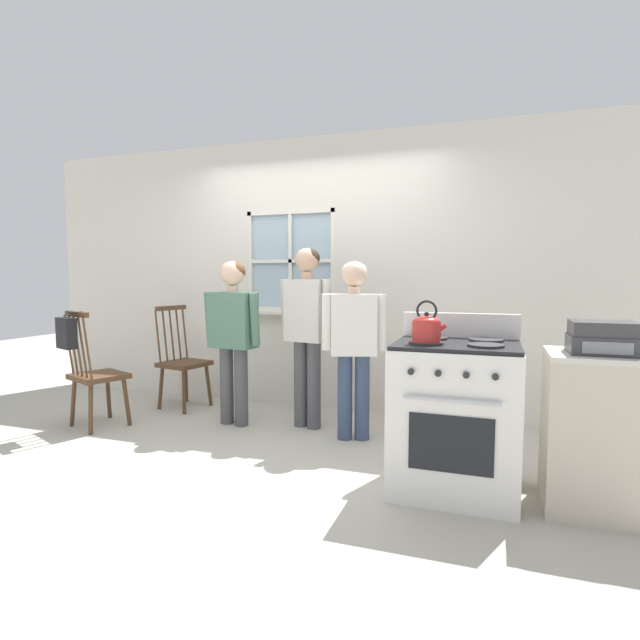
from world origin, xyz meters
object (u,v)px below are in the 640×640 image
person_elderly_left (233,325)px  handbag (67,332)px  stove (455,415)px  person_adult_right (354,333)px  potted_plant (306,306)px  person_teen_center (307,320)px  side_counter (597,432)px  chair_by_window (96,376)px  stereo (602,338)px  chair_near_wall (183,363)px  kettle (427,327)px

person_elderly_left → handbag: (-1.20, -0.67, -0.03)m
person_elderly_left → stove: person_elderly_left is taller
person_elderly_left → person_adult_right: 1.12m
potted_plant → person_elderly_left: bearing=-117.8°
person_teen_center → side_counter: person_teen_center is taller
chair_by_window → stereo: size_ratio=3.03×
chair_by_window → potted_plant: potted_plant is taller
person_elderly_left → stove: size_ratio=1.35×
chair_near_wall → person_teen_center: size_ratio=0.66×
person_adult_right → chair_by_window: bearing=173.9°
chair_near_wall → stove: bearing=-101.2°
side_counter → person_teen_center: bearing=156.0°
potted_plant → side_counter: 2.87m
chair_by_window → handbag: size_ratio=3.36×
person_teen_center → handbag: bearing=-144.0°
stereo → handbag: bearing=177.9°
chair_near_wall → kettle: 2.93m
stove → stereo: stove is taller
person_teen_center → potted_plant: (-0.24, 0.63, 0.08)m
side_counter → stereo: (0.00, -0.02, 0.54)m
kettle → side_counter: (0.94, 0.12, -0.57)m
kettle → person_adult_right: bearing=128.0°
chair_by_window → stereo: bearing=-163.5°
person_adult_right → handbag: 2.40m
person_elderly_left → handbag: person_elderly_left is taller
chair_by_window → handbag: same height
chair_by_window → kettle: (2.91, -0.46, 0.57)m
person_elderly_left → potted_plant: person_elderly_left is taller
stereo → stove: bearing=177.7°
person_elderly_left → potted_plant: size_ratio=6.66×
stove → kettle: (-0.17, -0.13, 0.55)m
chair_near_wall → stereo: 3.75m
person_adult_right → potted_plant: 1.09m
person_teen_center → handbag: size_ratio=5.11×
chair_by_window → stove: bearing=-164.3°
person_teen_center → stove: person_teen_center is taller
kettle → stereo: bearing=6.1°
side_counter → person_adult_right: bearing=155.2°
kettle → stove: bearing=38.2°
person_adult_right → kettle: (0.68, -0.87, 0.15)m
chair_by_window → stove: stove is taller
stereo → potted_plant: bearing=145.9°
side_counter → kettle: bearing=-172.7°
person_elderly_left → stereo: size_ratio=4.29×
person_adult_right → stove: bearing=-57.6°
chair_by_window → side_counter: 3.87m
person_teen_center → kettle: 1.57m
chair_near_wall → handbag: same height
potted_plant → stereo: 2.82m
chair_by_window → potted_plant: size_ratio=4.70×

